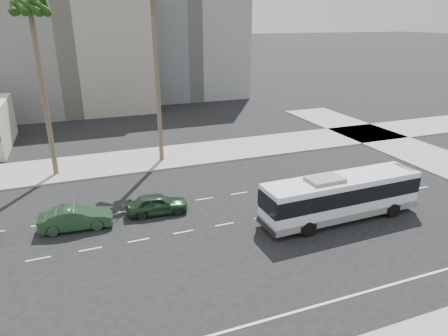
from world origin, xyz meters
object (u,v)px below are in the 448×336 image
car_b (76,218)px  palm_mid (30,10)px  car_a (157,204)px  city_bus (341,196)px

car_b → palm_mid: 17.51m
car_a → car_b: bearing=98.1°
car_b → palm_mid: size_ratio=0.31×
car_a → palm_mid: 18.72m
car_a → car_b: (-5.66, -0.27, 0.03)m
car_a → car_b: size_ratio=0.93×
city_bus → palm_mid: bearing=138.1°
city_bus → palm_mid: (-19.23, 16.39, 12.38)m
city_bus → palm_mid: size_ratio=0.76×
city_bus → car_a: 13.30m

